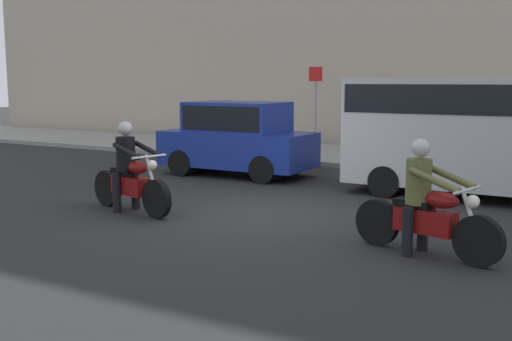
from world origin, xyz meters
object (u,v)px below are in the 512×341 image
at_px(parked_van_silver, 474,129).
at_px(parked_hatchback_cobalt_blue, 237,138).
at_px(street_sign_post, 316,100).
at_px(motorcycle_with_rider_olive, 425,209).
at_px(motorcycle_with_rider_black_leather, 130,175).

relative_size(parked_van_silver, parked_hatchback_cobalt_blue, 1.31).
bearing_deg(street_sign_post, motorcycle_with_rider_olive, -58.17).
relative_size(motorcycle_with_rider_olive, parked_van_silver, 0.44).
height_order(parked_hatchback_cobalt_blue, street_sign_post, street_sign_post).
bearing_deg(parked_van_silver, street_sign_post, 138.89).
xyz_separation_m(parked_hatchback_cobalt_blue, street_sign_post, (-0.10, 4.81, 0.79)).
height_order(motorcycle_with_rider_black_leather, parked_van_silver, parked_van_silver).
bearing_deg(parked_van_silver, parked_hatchback_cobalt_blue, 178.70).
xyz_separation_m(parked_van_silver, street_sign_post, (-5.66, 4.94, 0.35)).
relative_size(motorcycle_with_rider_black_leather, parked_van_silver, 0.44).
relative_size(parked_van_silver, street_sign_post, 1.85).
bearing_deg(motorcycle_with_rider_black_leather, motorcycle_with_rider_olive, -1.73).
xyz_separation_m(motorcycle_with_rider_black_leather, street_sign_post, (-0.66, 9.38, 1.07)).
bearing_deg(street_sign_post, parked_van_silver, -41.11).
height_order(motorcycle_with_rider_olive, parked_van_silver, parked_van_silver).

